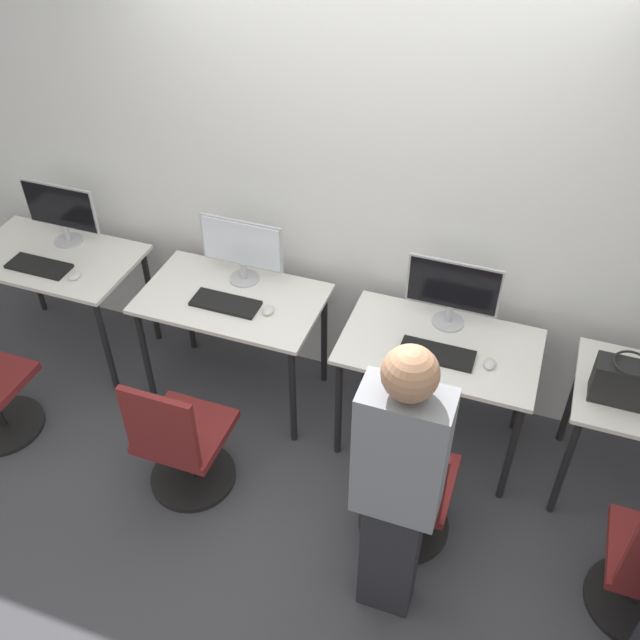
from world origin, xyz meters
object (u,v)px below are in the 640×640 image
Objects in this scene: office_chair_right at (406,494)px; handbag at (625,382)px; monitor_right at (453,290)px; keyboard_left at (226,303)px; monitor_left at (242,248)px; office_chair_left at (182,445)px; mouse_left at (268,310)px; person_right at (398,484)px; monitor_far_left at (61,211)px; keyboard_right at (437,354)px; mouse_right at (490,364)px; mouse_far_left at (75,276)px; keyboard_far_left at (39,266)px.

office_chair_right is 1.19m from handbag.
keyboard_left is at bearing -167.47° from monitor_right.
monitor_left is 1.16m from office_chair_left.
person_right reaches higher than mouse_left.
person_right is 1.30m from handbag.
office_chair_left reaches higher than keyboard_left.
monitor_right reaches higher than mouse_left.
keyboard_right is at bearing -6.08° from monitor_far_left.
monitor_right reaches higher than mouse_right.
monitor_far_left is at bearing 171.06° from mouse_left.
monitor_right is 1.09m from office_chair_right.
monitor_left is at bearing 0.37° from monitor_far_left.
monitor_right is 0.44m from mouse_right.
mouse_far_left is at bearing -179.05° from handbag.
mouse_far_left reaches higher than keyboard_left.
monitor_right is at bearing 12.53° from keyboard_left.
mouse_left is at bearing 179.21° from mouse_right.
monitor_left is at bearing 172.56° from handbag.
mouse_right is (2.45, 0.07, 0.00)m from mouse_far_left.
handbag is at bearing -0.53° from keyboard_left.
mouse_left is (0.26, -0.24, -0.21)m from monitor_left.
person_right reaches higher than keyboard_far_left.
monitor_left is at bearing -179.39° from monitor_right.
handbag is (3.35, -0.27, -0.11)m from monitor_far_left.
keyboard_right is (0.97, -0.03, -0.01)m from mouse_left.
monitor_right is (2.45, 0.33, 0.21)m from keyboard_far_left.
office_chair_left is 9.56× the size of mouse_right.
office_chair_right is (2.20, -0.54, -0.43)m from mouse_far_left.
keyboard_right is (2.45, -0.26, -0.21)m from monitor_far_left.
keyboard_right is (1.22, -0.27, -0.21)m from monitor_left.
monitor_right is at bearing 14.71° from mouse_left.
mouse_right is 0.10× the size of office_chair_right.
monitor_right is (1.22, 0.27, 0.21)m from keyboard_left.
keyboard_far_left is 4.35× the size of mouse_far_left.
handbag reaches higher than keyboard_right.
mouse_right is at bearing -44.83° from monitor_right.
mouse_right is 0.06× the size of person_right.
keyboard_far_left is at bearing -179.40° from handbag.
handbag is at bearing -4.61° from monitor_far_left.
office_chair_right reaches higher than mouse_right.
person_right is (0.04, -0.97, 0.12)m from keyboard_right.
keyboard_right is at bearing 1.61° from mouse_far_left.
mouse_right is 0.64m from handbag.
office_chair_left is 1.00× the size of office_chair_right.
monitor_far_left is 1.28× the size of keyboard_right.
keyboard_far_left and keyboard_right have the same top height.
office_chair_left is 0.53× the size of person_right.
person_right is at bearing -87.74° from keyboard_right.
mouse_right is (1.24, -0.02, 0.00)m from mouse_left.
handbag is (0.87, 0.96, -0.02)m from person_right.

